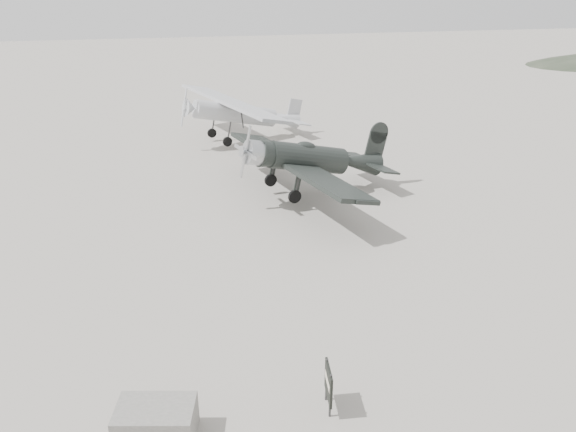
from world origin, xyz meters
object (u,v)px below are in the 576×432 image
equipment_block (156,423)px  sign_board (329,384)px  lowwing_monoplane (314,159)px  highwing_monoplane (240,110)px

equipment_block → sign_board: (4.17, 0.09, 0.31)m
equipment_block → sign_board: size_ratio=1.42×
lowwing_monoplane → sign_board: 14.49m
lowwing_monoplane → highwing_monoplane: lowwing_monoplane is taller
lowwing_monoplane → equipment_block: lowwing_monoplane is taller
highwing_monoplane → equipment_block: 24.86m
lowwing_monoplane → highwing_monoplane: size_ratio=0.95×
highwing_monoplane → sign_board: 24.19m
lowwing_monoplane → highwing_monoplane: 10.28m
equipment_block → sign_board: 4.18m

